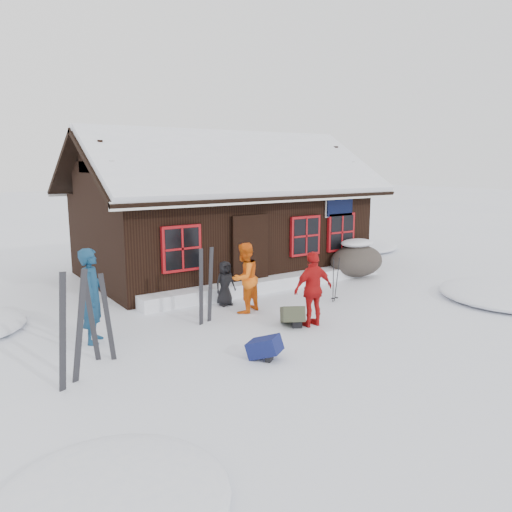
# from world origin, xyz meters

# --- Properties ---
(ground) EXTENTS (120.00, 120.00, 0.00)m
(ground) POSITION_xyz_m (0.00, 0.00, 0.00)
(ground) COLOR white
(ground) RESTS_ON ground
(mountain_hut) EXTENTS (8.90, 6.09, 4.42)m
(mountain_hut) POSITION_xyz_m (1.50, 4.98, 1.58)
(mountain_hut) COLOR black
(mountain_hut) RESTS_ON ground
(snow_drift) EXTENTS (7.60, 0.60, 0.35)m
(snow_drift) POSITION_xyz_m (1.50, 2.25, 0.17)
(snow_drift) COLOR white
(snow_drift) RESTS_ON ground
(snow_mounds) EXTENTS (20.60, 13.20, 0.48)m
(snow_mounds) POSITION_xyz_m (1.65, 1.86, 0.00)
(snow_mounds) COLOR white
(snow_mounds) RESTS_ON ground
(skier_teal) EXTENTS (0.70, 0.80, 1.83)m
(skier_teal) POSITION_xyz_m (-3.75, 0.83, 0.92)
(skier_teal) COLOR navy
(skier_teal) RESTS_ON ground
(skier_orange_left) EXTENTS (0.95, 0.85, 1.62)m
(skier_orange_left) POSITION_xyz_m (-0.29, 0.87, 0.81)
(skier_orange_left) COLOR orange
(skier_orange_left) RESTS_ON ground
(skier_orange_right) EXTENTS (0.96, 0.45, 1.60)m
(skier_orange_right) POSITION_xyz_m (0.37, -0.77, 0.80)
(skier_orange_right) COLOR red
(skier_orange_right) RESTS_ON ground
(skier_crouched) EXTENTS (0.55, 0.37, 1.09)m
(skier_crouched) POSITION_xyz_m (-0.37, 1.61, 0.54)
(skier_crouched) COLOR black
(skier_crouched) RESTS_ON ground
(boulder) EXTENTS (1.76, 1.32, 1.03)m
(boulder) POSITION_xyz_m (4.55, 2.09, 0.52)
(boulder) COLOR #463E38
(boulder) RESTS_ON ground
(ski_pair_left) EXTENTS (0.60, 0.28, 1.85)m
(ski_pair_left) POSITION_xyz_m (-4.56, -0.87, 0.88)
(ski_pair_left) COLOR black
(ski_pair_left) RESTS_ON ground
(ski_pair_mid) EXTENTS (0.49, 0.20, 1.59)m
(ski_pair_mid) POSITION_xyz_m (-3.92, -0.16, 0.75)
(ski_pair_mid) COLOR black
(ski_pair_mid) RESTS_ON ground
(ski_pair_right) EXTENTS (0.44, 0.16, 1.68)m
(ski_pair_right) POSITION_xyz_m (-1.39, 0.68, 0.79)
(ski_pair_right) COLOR black
(ski_pair_right) RESTS_ON ground
(ski_poles) EXTENTS (0.21, 0.10, 1.15)m
(ski_poles) POSITION_xyz_m (2.08, 0.38, 0.54)
(ski_poles) COLOR black
(ski_poles) RESTS_ON ground
(backpack_blue) EXTENTS (0.64, 0.68, 0.29)m
(backpack_blue) POSITION_xyz_m (-1.53, -1.71, 0.15)
(backpack_blue) COLOR #12184D
(backpack_blue) RESTS_ON ground
(backpack_olive) EXTENTS (0.70, 0.75, 0.33)m
(backpack_olive) POSITION_xyz_m (0.00, -0.55, 0.16)
(backpack_olive) COLOR #3A3D2C
(backpack_olive) RESTS_ON ground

